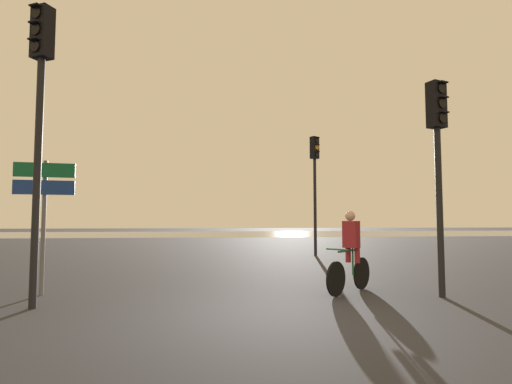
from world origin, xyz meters
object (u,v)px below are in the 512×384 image
object	(u,v)px
traffic_light_near_left	(40,98)
direction_sign_post	(44,202)
traffic_light_far_right	(315,173)
traffic_light_near_right	(438,145)
cyclist	(351,251)

from	to	relation	value
traffic_light_near_left	direction_sign_post	world-z (taller)	traffic_light_near_left
traffic_light_near_left	traffic_light_far_right	bearing A→B (deg)	-102.22
traffic_light_near_right	traffic_light_near_left	bearing A→B (deg)	-18.37
traffic_light_far_right	traffic_light_near_left	world-z (taller)	traffic_light_near_left
traffic_light_far_right	cyclist	world-z (taller)	traffic_light_far_right
traffic_light_near_right	traffic_light_near_left	xyz separation A→B (m)	(-7.21, -0.22, 0.62)
traffic_light_near_right	direction_sign_post	xyz separation A→B (m)	(-7.55, 0.93, -1.08)
traffic_light_far_right	traffic_light_near_left	xyz separation A→B (m)	(-6.99, -8.80, 0.17)
direction_sign_post	traffic_light_near_right	bearing A→B (deg)	164.42
traffic_light_far_right	direction_sign_post	size ratio (longest dim) A/B	1.85
traffic_light_near_right	traffic_light_near_left	size ratio (longest dim) A/B	0.81
cyclist	direction_sign_post	bearing A→B (deg)	44.52
direction_sign_post	cyclist	world-z (taller)	direction_sign_post
cyclist	traffic_light_near_left	bearing A→B (deg)	55.93
traffic_light_near_right	cyclist	size ratio (longest dim) A/B	2.54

